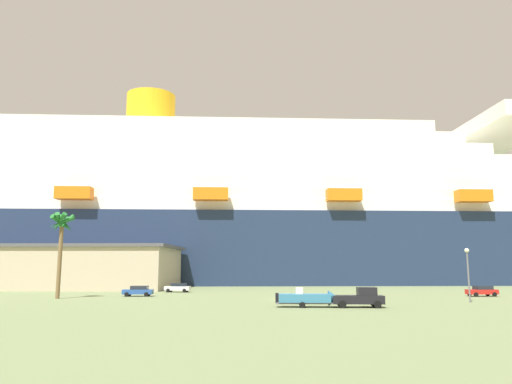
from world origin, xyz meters
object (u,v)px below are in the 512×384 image
parked_car_white_van (178,287)px  street_lamp (468,266)px  parked_car_blue_suv (138,291)px  parked_car_red_hatchback (482,291)px  palm_tree (62,229)px  pickup_truck (360,298)px  cruise_ship (270,221)px  small_boat_on_trailer (311,298)px

parked_car_white_van → street_lamp: bearing=-30.1°
parked_car_white_van → parked_car_blue_suv: bearing=-108.8°
parked_car_red_hatchback → street_lamp: bearing=-119.6°
street_lamp → parked_car_blue_suv: street_lamp is taller
palm_tree → parked_car_white_van: (13.95, 17.18, -8.91)m
pickup_truck → street_lamp: (15.26, 7.58, 3.47)m
cruise_ship → street_lamp: 72.46m
pickup_truck → parked_car_blue_suv: bearing=146.6°
pickup_truck → palm_tree: bearing=160.4°
small_boat_on_trailer → street_lamp: bearing=19.7°
palm_tree → parked_car_red_hatchback: palm_tree is taller
palm_tree → parked_car_red_hatchback: size_ratio=2.60×
palm_tree → parked_car_blue_suv: bearing=28.8°
parked_car_white_van → pickup_truck: bearing=-50.7°
parked_car_white_van → parked_car_red_hatchback: bearing=-13.0°
small_boat_on_trailer → parked_car_red_hatchback: (27.88, 20.03, -0.13)m
pickup_truck → parked_car_red_hatchback: bearing=42.0°
parked_car_white_van → palm_tree: bearing=-129.1°
small_boat_on_trailer → parked_car_white_van: bearing=123.0°
street_lamp → palm_tree: bearing=173.2°
small_boat_on_trailer → cruise_ship: bearing=92.6°
small_boat_on_trailer → parked_car_blue_suv: 30.99m
parked_car_red_hatchback → palm_tree: bearing=-174.4°
cruise_ship → parked_car_blue_suv: size_ratio=58.75×
pickup_truck → parked_car_red_hatchback: pickup_truck is taller
small_boat_on_trailer → parked_car_red_hatchback: small_boat_on_trailer is taller
small_boat_on_trailer → palm_tree: (-34.14, 13.91, 8.78)m
parked_car_red_hatchback → cruise_ship: bearing=119.7°
street_lamp → parked_car_white_van: 47.40m
cruise_ship → parked_car_white_van: cruise_ship is taller
cruise_ship → street_lamp: (24.03, -67.26, -12.17)m
cruise_ship → palm_tree: 68.48m
small_boat_on_trailer → street_lamp: street_lamp is taller
pickup_truck → palm_tree: (-39.58, 14.08, 8.70)m
parked_car_red_hatchback → parked_car_white_van: same height
small_boat_on_trailer → parked_car_white_van: small_boat_on_trailer is taller
parked_car_red_hatchback → small_boat_on_trailer: bearing=-144.3°
parked_car_red_hatchback → pickup_truck: bearing=-138.0°
pickup_truck → street_lamp: 17.39m
pickup_truck → parked_car_white_van: (-25.63, 31.27, -0.21)m
pickup_truck → small_boat_on_trailer: size_ratio=0.71×
street_lamp → cruise_ship: bearing=109.7°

